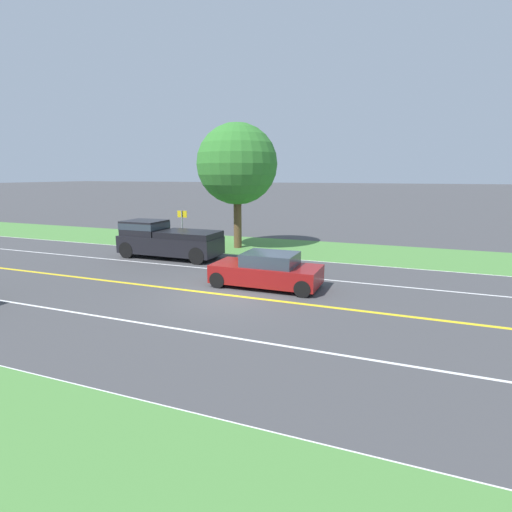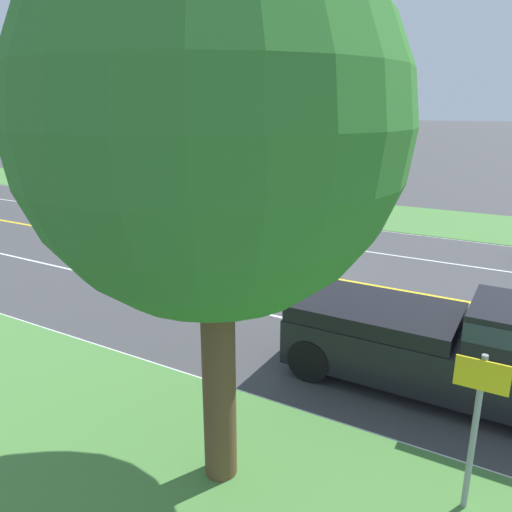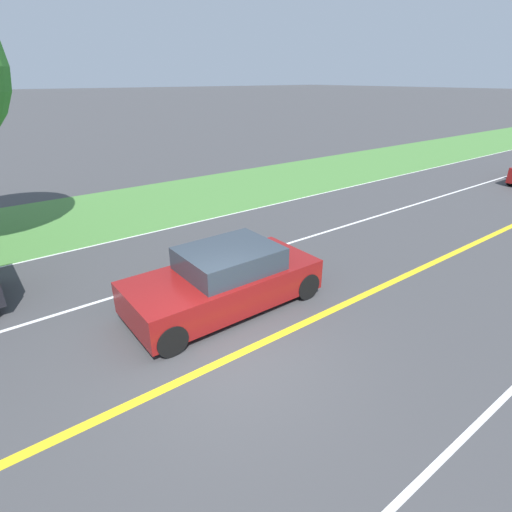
{
  "view_description": "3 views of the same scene",
  "coord_description": "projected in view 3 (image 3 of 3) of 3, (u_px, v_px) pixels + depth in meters",
  "views": [
    {
      "loc": [
        -12.76,
        -6.1,
        4.36
      ],
      "look_at": [
        1.72,
        -0.44,
        1.18
      ],
      "focal_mm": 28.0,
      "sensor_mm": 36.0,
      "label": 1
    },
    {
      "loc": [
        14.01,
        7.08,
        5.16
      ],
      "look_at": [
        1.49,
        -0.16,
        0.84
      ],
      "focal_mm": 35.0,
      "sensor_mm": 36.0,
      "label": 2
    },
    {
      "loc": [
        -4.99,
        3.2,
        4.71
      ],
      "look_at": [
        1.45,
        -1.7,
        1.07
      ],
      "focal_mm": 28.0,
      "sensor_mm": 36.0,
      "label": 3
    }
  ],
  "objects": [
    {
      "name": "lane_dash_oncoming",
      "position": [
        393.0,
        507.0,
        4.78
      ],
      "size": [
        0.1,
        160.0,
        0.01
      ],
      "primitive_type": "cube",
      "color": "white",
      "rests_on": "ground"
    },
    {
      "name": "grass_verge_right",
      "position": [
        78.0,
        218.0,
        14.58
      ],
      "size": [
        6.0,
        160.0,
        0.03
      ],
      "primitive_type": "cube",
      "color": "#4C843D",
      "rests_on": "ground"
    },
    {
      "name": "lane_dash_same_dir",
      "position": [
        151.0,
        285.0,
        9.86
      ],
      "size": [
        0.1,
        160.0,
        0.01
      ],
      "primitive_type": "cube",
      "color": "white",
      "rests_on": "ground"
    },
    {
      "name": "ego_car",
      "position": [
        225.0,
        280.0,
        8.75
      ],
      "size": [
        1.92,
        4.24,
        1.37
      ],
      "color": "maroon",
      "rests_on": "ground"
    },
    {
      "name": "dog",
      "position": [
        199.0,
        269.0,
        9.66
      ],
      "size": [
        0.4,
        1.02,
        0.73
      ],
      "rotation": [
        0.0,
        0.0,
        0.28
      ],
      "color": "olive",
      "rests_on": "ground"
    },
    {
      "name": "ground_plane",
      "position": [
        230.0,
        358.0,
        7.32
      ],
      "size": [
        400.0,
        400.0,
        0.0
      ],
      "primitive_type": "plane",
      "color": "#424244"
    },
    {
      "name": "lane_edge_line_right",
      "position": [
        105.0,
        243.0,
        12.4
      ],
      "size": [
        0.14,
        160.0,
        0.01
      ],
      "primitive_type": "cube",
      "color": "white",
      "rests_on": "ground"
    },
    {
      "name": "centre_divider_line",
      "position": [
        230.0,
        358.0,
        7.32
      ],
      "size": [
        0.18,
        160.0,
        0.01
      ],
      "primitive_type": "cube",
      "color": "yellow",
      "rests_on": "ground"
    }
  ]
}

